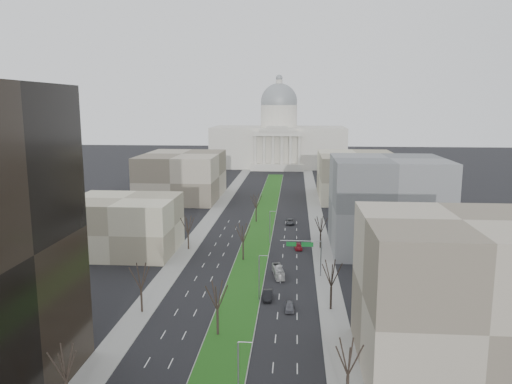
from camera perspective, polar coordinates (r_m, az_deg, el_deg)
The scene contains 28 objects.
ground at distance 160.56m, azimuth 0.73°, elevation -3.49°, with size 600.00×600.00×0.00m, color black.
median at distance 159.55m, azimuth 0.70°, elevation -3.54°, with size 8.00×222.03×0.20m.
sidewalk_left at distance 138.84m, azimuth -7.23°, elevation -5.69°, with size 5.00×330.00×0.15m, color gray.
sidewalk_right at distance 136.21m, azimuth 7.42°, elevation -6.01°, with size 5.00×330.00×0.15m, color gray.
capitol at distance 306.29m, azimuth 2.61°, elevation 6.02°, with size 80.00×46.00×55.00m.
building_beige_left at distance 131.88m, azimuth -14.80°, elevation -3.68°, with size 26.00×22.00×14.00m, color tan.
building_tan_right at distance 76.21m, azimuth 21.96°, elevation -11.03°, with size 26.00×24.00×22.00m, color gray.
building_grey_right at distance 132.44m, azimuth 14.75°, elevation -1.41°, with size 28.00×26.00×24.00m, color slate.
building_far_left at distance 202.98m, azimuth -8.42°, elevation 1.83°, with size 30.00×40.00×18.00m, color gray.
building_far_right at distance 204.30m, azimuth 11.43°, elevation 1.79°, with size 30.00×40.00×18.00m, color tan.
tree_left_near at distance 67.81m, azimuth -21.02°, elevation -17.72°, with size 5.10×5.10×9.18m.
tree_left_mid at distance 93.29m, azimuth -13.06°, elevation -9.30°, with size 5.40×5.40×9.72m.
tree_left_far at distance 130.45m, azimuth -7.79°, elevation -3.66°, with size 5.28×5.28×9.50m.
tree_right_near at distance 65.81m, azimuth 10.53°, elevation -18.00°, with size 5.16×5.16×9.29m.
tree_right_mid at distance 93.12m, azimuth 8.64°, elevation -9.08°, with size 5.52×5.52×9.94m.
tree_right_far at distance 131.66m, azimuth 7.42°, elevation -3.66°, with size 5.04×5.04×9.07m.
tree_median_a at distance 82.59m, azimuth -4.45°, elevation -11.64°, with size 5.40×5.40×9.72m.
tree_median_b at distance 120.36m, azimuth -1.49°, elevation -4.65°, with size 5.40×5.40×9.72m.
tree_median_c at distance 159.22m, azimuth 0.01°, elevation -1.03°, with size 5.40×5.40×9.72m.
streetlamp_median_a at distance 64.95m, azimuth -1.99°, elevation -20.13°, with size 1.90×0.20×9.16m.
streetlamp_median_b at distance 96.69m, azimuth 0.39°, elevation -9.71°, with size 1.90×0.20×9.16m.
streetlamp_median_c at distance 134.96m, azimuth 1.62°, elevation -4.00°, with size 1.90×0.20×9.16m.
mast_arm_signs at distance 110.40m, azimuth 6.04°, elevation -6.54°, with size 9.12×0.24×8.09m.
car_grey_near at distance 94.27m, azimuth 3.88°, elevation -12.92°, with size 1.75×4.35×1.48m, color #54555C.
car_black at distance 99.05m, azimuth 1.35°, elevation -11.68°, with size 1.76×5.05×1.66m, color black.
car_red at distance 131.69m, azimuth 4.86°, elevation -6.24°, with size 1.91×4.70×1.36m, color maroon.
car_grey_far at distance 158.52m, azimuth 3.94°, elevation -3.40°, with size 2.55×5.52×1.53m, color #45474C.
box_van at distance 111.20m, azimuth 2.56°, elevation -9.08°, with size 1.84×7.87×2.19m, color #BBBBBB.
Camera 1 is at (10.31, -35.81, 37.38)m, focal length 35.00 mm.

